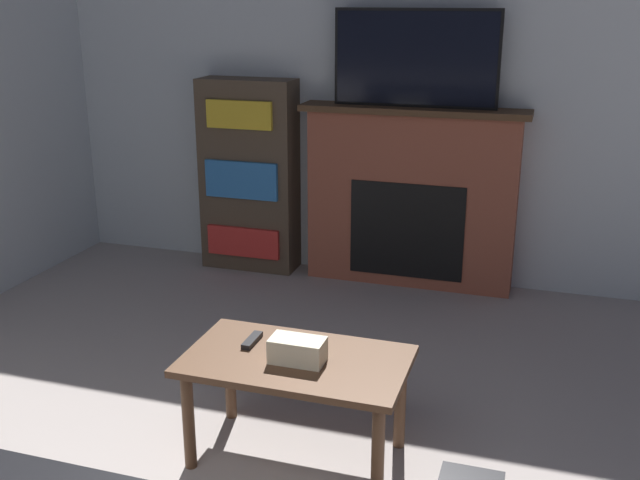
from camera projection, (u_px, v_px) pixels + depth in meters
The scene contains 7 objects.
wall_back at pixel (388, 78), 4.89m from camera, with size 5.59×0.06×2.70m.
fireplace at pixel (411, 197), 4.93m from camera, with size 1.47×0.28×1.19m.
tv at pixel (416, 58), 4.64m from camera, with size 1.04×0.03×0.60m.
coffee_table at pixel (296, 373), 3.06m from camera, with size 0.91×0.53×0.46m.
tissue_box at pixel (297, 350), 2.99m from camera, with size 0.22×0.12×0.10m.
remote_control at pixel (252, 340), 3.16m from camera, with size 0.04×0.15×0.02m.
bookshelf at pixel (249, 176), 5.22m from camera, with size 0.67×0.29×1.33m.
Camera 1 is at (1.09, -0.46, 1.86)m, focal length 42.00 mm.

